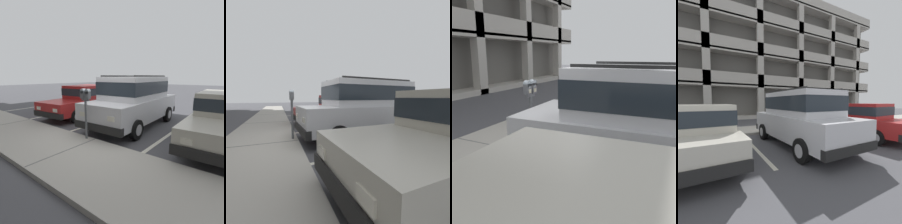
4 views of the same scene
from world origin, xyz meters
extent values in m
cube|color=#4C4C51|center=(0.00, 0.00, -0.05)|extent=(80.00, 80.00, 0.10)
cube|color=#ADA89E|center=(0.00, 1.30, 0.06)|extent=(40.00, 2.20, 0.12)
cube|color=#606060|center=(0.00, 1.30, 0.12)|extent=(0.03, 2.16, 0.00)
cube|color=#606060|center=(4.00, 1.30, 0.12)|extent=(0.03, 2.16, 0.00)
cube|color=#606060|center=(8.00, 1.30, 0.12)|extent=(0.03, 2.16, 0.00)
cube|color=silver|center=(-1.51, -1.40, 0.00)|extent=(0.12, 4.80, 0.01)
cube|color=silver|center=(1.51, -1.40, 0.00)|extent=(0.12, 4.80, 0.01)
cube|color=silver|center=(4.52, -1.40, 0.00)|extent=(0.12, 4.80, 0.01)
cube|color=silver|center=(7.54, -1.40, 0.00)|extent=(0.12, 4.80, 0.01)
cube|color=silver|center=(0.11, -2.21, 0.73)|extent=(1.99, 4.76, 0.80)
cube|color=silver|center=(0.11, -2.26, 1.55)|extent=(1.71, 2.97, 0.84)
cube|color=#232B33|center=(0.11, -2.26, 1.57)|extent=(1.74, 2.99, 0.46)
cube|color=black|center=(0.03, 0.09, 0.45)|extent=(1.88, 0.22, 0.24)
cube|color=black|center=(0.19, -4.52, 0.45)|extent=(1.88, 0.22, 0.24)
cube|color=silver|center=(0.60, 0.16, 0.81)|extent=(0.24, 0.04, 0.14)
cube|color=silver|center=(-0.54, 0.13, 0.81)|extent=(0.24, 0.04, 0.14)
cylinder|color=black|center=(0.96, -0.73, 0.33)|extent=(0.22, 0.67, 0.66)
cylinder|color=#B2B2B7|center=(0.96, -0.73, 0.33)|extent=(0.23, 0.37, 0.36)
cylinder|color=black|center=(-0.84, -0.79, 0.33)|extent=(0.22, 0.67, 0.66)
cylinder|color=#B2B2B7|center=(-0.84, -0.79, 0.33)|extent=(0.23, 0.37, 0.36)
cylinder|color=black|center=(1.06, -3.64, 0.33)|extent=(0.22, 0.67, 0.66)
cylinder|color=#B2B2B7|center=(1.06, -3.64, 0.33)|extent=(0.23, 0.37, 0.36)
cylinder|color=black|center=(-0.74, -3.70, 0.33)|extent=(0.22, 0.67, 0.66)
cylinder|color=#B2B2B7|center=(-0.74, -3.70, 0.33)|extent=(0.23, 0.37, 0.36)
cube|color=black|center=(0.80, -2.24, 2.01)|extent=(0.14, 2.62, 0.05)
cube|color=black|center=(-0.58, -2.29, 2.01)|extent=(0.14, 2.62, 0.05)
cube|color=black|center=(-3.15, 0.13, 0.42)|extent=(1.74, 0.22, 0.24)
cube|color=silver|center=(-2.63, 0.20, 0.66)|extent=(0.24, 0.04, 0.14)
cube|color=silver|center=(-3.68, 0.17, 0.66)|extent=(0.24, 0.04, 0.14)
cylinder|color=black|center=(-2.29, -0.64, 0.30)|extent=(0.18, 0.60, 0.60)
cylinder|color=#B2B2B7|center=(-2.29, -0.64, 0.30)|extent=(0.19, 0.34, 0.33)
cube|color=red|center=(3.22, -2.22, 0.60)|extent=(2.12, 4.54, 0.60)
cube|color=red|center=(3.25, -2.52, 1.22)|extent=(1.68, 2.12, 0.64)
cube|color=#232B33|center=(3.25, -2.52, 1.24)|extent=(1.71, 2.14, 0.35)
cube|color=black|center=(3.01, -0.07, 0.42)|extent=(1.74, 0.33, 0.24)
cube|color=black|center=(3.43, -4.37, 0.42)|extent=(1.74, 0.33, 0.24)
cube|color=silver|center=(3.53, 0.03, 0.66)|extent=(0.24, 0.05, 0.14)
cube|color=silver|center=(2.48, -0.07, 0.66)|extent=(0.24, 0.05, 0.14)
cylinder|color=black|center=(3.92, -0.78, 0.30)|extent=(0.22, 0.61, 0.60)
cylinder|color=#B2B2B7|center=(3.92, -0.78, 0.30)|extent=(0.21, 0.35, 0.33)
cylinder|color=black|center=(2.26, -0.94, 0.30)|extent=(0.22, 0.61, 0.60)
cylinder|color=#B2B2B7|center=(2.26, -0.94, 0.30)|extent=(0.21, 0.35, 0.33)
cylinder|color=black|center=(4.18, -3.50, 0.30)|extent=(0.22, 0.61, 0.60)
cylinder|color=#B2B2B7|center=(4.18, -3.50, 0.30)|extent=(0.21, 0.35, 0.33)
cylinder|color=black|center=(2.52, -3.66, 0.30)|extent=(0.22, 0.61, 0.60)
cylinder|color=#B2B2B7|center=(2.52, -3.66, 0.30)|extent=(0.21, 0.35, 0.33)
cylinder|color=#595B60|center=(0.24, 0.35, 0.71)|extent=(0.07, 0.07, 1.17)
cube|color=#595B60|center=(0.24, 0.35, 1.32)|extent=(0.28, 0.06, 0.06)
cube|color=#515459|center=(0.14, 0.35, 1.46)|extent=(0.15, 0.11, 0.22)
cylinder|color=#8C99A3|center=(0.14, 0.35, 1.57)|extent=(0.15, 0.11, 0.15)
cube|color=#B7B293|center=(0.14, 0.29, 1.42)|extent=(0.08, 0.01, 0.08)
cube|color=#515459|center=(0.34, 0.35, 1.46)|extent=(0.15, 0.11, 0.22)
cylinder|color=#8C99A3|center=(0.34, 0.35, 1.57)|extent=(0.15, 0.11, 0.15)
cube|color=#B7B293|center=(0.34, 0.29, 1.42)|extent=(0.08, 0.01, 0.08)
camera|label=1|loc=(-3.55, 3.88, 2.00)|focal=28.00mm
camera|label=2|loc=(-4.58, 0.75, 1.42)|focal=24.00mm
camera|label=3|loc=(-4.17, -2.57, 2.19)|focal=40.00mm
camera|label=4|loc=(-2.83, -6.97, 1.61)|focal=24.00mm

